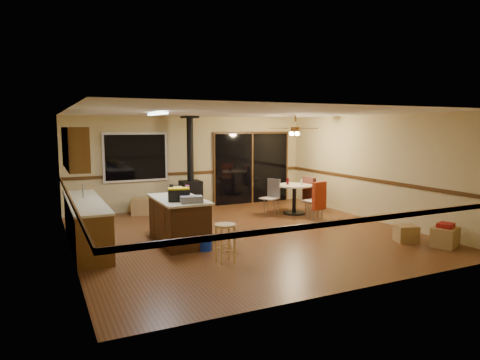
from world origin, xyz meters
TOP-DOWN VIEW (x-y plane):
  - floor at (0.00, 0.00)m, footprint 7.00×7.00m
  - ceiling at (0.00, 0.00)m, footprint 7.00×7.00m
  - wall_back at (0.00, 3.50)m, footprint 7.00×0.00m
  - wall_front at (0.00, -3.50)m, footprint 7.00×0.00m
  - wall_left at (-3.50, 0.00)m, footprint 0.00×7.00m
  - wall_right at (3.50, 0.00)m, footprint 0.00×7.00m
  - chair_rail at (0.00, 0.00)m, footprint 7.00×7.00m
  - window at (-1.60, 3.45)m, footprint 1.72×0.10m
  - sliding_door at (1.90, 3.45)m, footprint 2.52×0.10m
  - lower_cabinets at (-3.20, 0.50)m, footprint 0.60×3.00m
  - countertop at (-3.20, 0.50)m, footprint 0.64×3.04m
  - upper_cabinets at (-3.33, 0.70)m, footprint 0.35×2.00m
  - kitchen_island at (-1.50, 0.00)m, footprint 0.88×1.68m
  - wood_stove at (-0.20, 3.05)m, footprint 0.55×0.50m
  - ceiling_fan at (2.15, 1.45)m, footprint 0.24×0.24m
  - fluorescent_strip at (-1.80, 0.30)m, footprint 0.10×1.20m
  - toolbox_grey at (-1.43, -0.61)m, footprint 0.44×0.29m
  - toolbox_black at (-1.59, -0.35)m, footprint 0.45×0.30m
  - toolbox_yellow_lid at (-1.59, -0.35)m, footprint 0.43×0.29m
  - box_on_island at (-1.46, 0.15)m, footprint 0.24×0.31m
  - bottle_dark at (-1.61, 0.08)m, footprint 0.10×0.10m
  - bottle_pink at (-1.30, 0.03)m, footprint 0.10×0.10m
  - bottle_white at (-1.45, 0.54)m, footprint 0.06×0.06m
  - bar_stool at (-1.16, -1.54)m, footprint 0.42×0.42m
  - blue_bucket at (-1.23, -0.73)m, footprint 0.34×0.34m
  - dining_table at (2.15, 1.45)m, footprint 0.95×0.95m
  - glass_red at (2.00, 1.55)m, footprint 0.08×0.08m
  - glass_cream at (2.33, 1.40)m, footprint 0.08×0.08m
  - chair_left at (1.54, 1.59)m, footprint 0.53×0.53m
  - chair_near at (2.29, 0.57)m, footprint 0.52×0.55m
  - chair_right at (2.67, 1.48)m, footprint 0.50×0.46m
  - box_under_window at (-1.55, 3.10)m, footprint 0.64×0.56m
  - box_corner_a at (3.07, -2.49)m, footprint 0.62×0.57m
  - box_corner_b at (2.67, -1.91)m, footprint 0.50×0.46m
  - box_small_red at (3.07, -2.49)m, footprint 0.39×0.36m

SIDE VIEW (x-z plane):
  - floor at x=0.00m, z-range 0.00..0.00m
  - blue_bucket at x=-1.23m, z-range 0.00..0.22m
  - box_corner_b at x=2.67m, z-range 0.00..0.33m
  - box_corner_a at x=3.07m, z-range 0.00..0.38m
  - box_under_window at x=-1.55m, z-range 0.00..0.44m
  - bar_stool at x=-1.16m, z-range 0.00..0.66m
  - box_small_red at x=3.07m, z-range 0.38..0.46m
  - lower_cabinets at x=-3.20m, z-range 0.00..0.86m
  - kitchen_island at x=-1.50m, z-range 0.00..0.90m
  - dining_table at x=2.15m, z-range 0.14..0.92m
  - chair_left at x=1.54m, z-range 0.33..0.85m
  - chair_near at x=2.29m, z-range 0.25..0.95m
  - chair_right at x=2.67m, z-range 0.25..0.95m
  - wood_stove at x=-0.20m, z-range -0.53..1.99m
  - glass_cream at x=2.33m, z-range 0.78..0.92m
  - glass_red at x=2.00m, z-range 0.78..0.95m
  - countertop at x=-3.20m, z-range 0.86..0.90m
  - toolbox_grey at x=-1.43m, z-range 0.90..1.03m
  - bottle_white at x=-1.45m, z-range 0.90..1.06m
  - box_on_island at x=-1.46m, z-range 0.90..1.10m
  - chair_rail at x=0.00m, z-range 0.96..1.04m
  - toolbox_black at x=-1.59m, z-range 0.90..1.13m
  - bottle_pink at x=-1.30m, z-range 0.90..1.14m
  - bottle_dark at x=-1.61m, z-range 0.90..1.18m
  - sliding_door at x=1.90m, z-range 0.00..2.10m
  - toolbox_yellow_lid at x=-1.59m, z-range 1.13..1.16m
  - wall_back at x=0.00m, z-range -2.20..4.80m
  - wall_front at x=0.00m, z-range -2.20..4.80m
  - wall_left at x=-3.50m, z-range -2.20..4.80m
  - wall_right at x=3.50m, z-range -2.20..4.80m
  - window at x=-1.60m, z-range 0.84..2.16m
  - upper_cabinets at x=-3.33m, z-range 1.50..2.30m
  - ceiling_fan at x=2.15m, z-range 1.94..2.49m
  - fluorescent_strip at x=-1.80m, z-range 2.54..2.58m
  - ceiling at x=0.00m, z-range 2.60..2.60m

